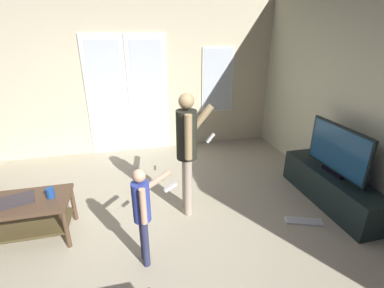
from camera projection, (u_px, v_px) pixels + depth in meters
The scene contains 11 objects.
ground_plane at pixel (128, 244), 3.04m from camera, with size 6.04×5.47×0.02m, color #B4A98E.
wall_back_with_doors at pixel (120, 77), 4.93m from camera, with size 6.04×0.09×2.92m.
wall_right_plain at pixel (383, 100), 3.14m from camera, with size 0.06×5.47×2.89m.
coffee_table at pixel (19, 212), 2.96m from camera, with size 1.07×0.55×0.50m.
tv_stand at pixel (330, 188), 3.69m from camera, with size 0.41×1.58×0.45m.
flat_screen_tv at pixel (338, 150), 3.48m from camera, with size 0.08×1.00×0.65m.
person_adult at pixel (188, 145), 3.25m from camera, with size 0.52×0.42×1.55m.
person_child at pixel (143, 209), 2.57m from camera, with size 0.45×0.32×1.05m.
loose_keyboard at pixel (304, 221), 3.37m from camera, with size 0.46×0.28×0.02m.
laptop_closed at pixel (16, 200), 2.91m from camera, with size 0.35×0.25×0.03m, color #342D32.
cup_by_laptop at pixel (50, 193), 2.97m from camera, with size 0.09×0.09×0.11m, color #1C4690.
Camera 1 is at (0.13, -2.48, 2.18)m, focal length 25.58 mm.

